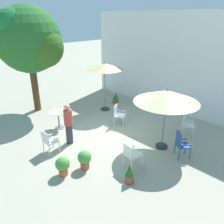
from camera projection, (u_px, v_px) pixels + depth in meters
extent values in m
plane|color=#A5A28D|center=(111.00, 136.00, 9.27)|extent=(60.00, 60.00, 0.00)
cube|color=white|center=(173.00, 63.00, 11.06)|extent=(10.16, 0.30, 4.77)
cylinder|color=brown|center=(35.00, 87.00, 11.38)|extent=(0.33, 0.33, 2.43)
sphere|color=#266627|center=(28.00, 40.00, 10.48)|extent=(3.06, 3.06, 3.06)
sphere|color=#325E1D|center=(44.00, 48.00, 10.30)|extent=(1.83, 1.83, 1.83)
sphere|color=#256430|center=(31.00, 35.00, 11.12)|extent=(1.68, 1.68, 1.68)
sphere|color=#1D7031|center=(13.00, 26.00, 9.70)|extent=(1.53, 1.53, 1.53)
cylinder|color=#2D2D2D|center=(105.00, 109.00, 11.85)|extent=(0.44, 0.44, 0.08)
cylinder|color=slate|center=(105.00, 87.00, 11.39)|extent=(0.04, 0.04, 2.41)
cone|color=#D9BF8A|center=(105.00, 66.00, 10.97)|extent=(1.84, 1.84, 0.29)
sphere|color=slate|center=(104.00, 63.00, 10.90)|extent=(0.06, 0.06, 0.06)
cylinder|color=#2D2D2D|center=(162.00, 146.00, 8.47)|extent=(0.44, 0.44, 0.08)
cylinder|color=slate|center=(164.00, 120.00, 8.05)|extent=(0.04, 0.04, 2.23)
cone|color=beige|center=(167.00, 96.00, 7.69)|extent=(2.25, 2.25, 0.42)
sphere|color=slate|center=(167.00, 89.00, 7.60)|extent=(0.06, 0.06, 0.06)
cylinder|color=silver|center=(58.00, 112.00, 9.66)|extent=(0.72, 0.72, 0.02)
cylinder|color=slate|center=(59.00, 120.00, 9.80)|extent=(0.06, 0.06, 0.72)
cylinder|color=slate|center=(59.00, 127.00, 9.94)|extent=(0.39, 0.39, 0.03)
cube|color=white|center=(120.00, 115.00, 10.05)|extent=(0.62, 0.64, 0.04)
cube|color=white|center=(116.00, 110.00, 10.01)|extent=(0.26, 0.42, 0.42)
cube|color=white|center=(119.00, 115.00, 9.80)|extent=(0.37, 0.23, 0.03)
cube|color=white|center=(121.00, 111.00, 10.20)|extent=(0.37, 0.23, 0.03)
cylinder|color=white|center=(123.00, 123.00, 9.89)|extent=(0.04, 0.04, 0.45)
cylinder|color=white|center=(126.00, 119.00, 10.29)|extent=(0.04, 0.04, 0.45)
cylinder|color=white|center=(114.00, 122.00, 10.00)|extent=(0.04, 0.04, 0.45)
cylinder|color=white|center=(117.00, 117.00, 10.40)|extent=(0.04, 0.04, 0.45)
cube|color=silver|center=(51.00, 141.00, 8.04)|extent=(0.48, 0.43, 0.04)
cube|color=silver|center=(45.00, 138.00, 7.83)|extent=(0.45, 0.04, 0.39)
cube|color=silver|center=(54.00, 140.00, 7.85)|extent=(0.04, 0.38, 0.03)
cube|color=silver|center=(47.00, 136.00, 8.14)|extent=(0.04, 0.38, 0.03)
cylinder|color=silver|center=(59.00, 147.00, 8.11)|extent=(0.04, 0.04, 0.42)
cylinder|color=silver|center=(53.00, 142.00, 8.40)|extent=(0.04, 0.04, 0.42)
cylinder|color=silver|center=(50.00, 151.00, 7.86)|extent=(0.04, 0.04, 0.42)
cylinder|color=silver|center=(43.00, 146.00, 8.15)|extent=(0.04, 0.04, 0.42)
cube|color=white|center=(189.00, 125.00, 9.23)|extent=(0.63, 0.63, 0.04)
cube|color=white|center=(184.00, 120.00, 9.19)|extent=(0.28, 0.39, 0.40)
cube|color=white|center=(190.00, 125.00, 9.00)|extent=(0.36, 0.26, 0.03)
cube|color=white|center=(189.00, 120.00, 9.38)|extent=(0.36, 0.26, 0.03)
cylinder|color=white|center=(194.00, 133.00, 9.09)|extent=(0.04, 0.04, 0.41)
cylinder|color=white|center=(193.00, 128.00, 9.47)|extent=(0.04, 0.04, 0.41)
cylinder|color=white|center=(183.00, 132.00, 9.17)|extent=(0.04, 0.04, 0.41)
cylinder|color=white|center=(182.00, 127.00, 9.55)|extent=(0.04, 0.04, 0.41)
cube|color=white|center=(133.00, 154.00, 7.27)|extent=(0.50, 0.56, 0.04)
cube|color=white|center=(128.00, 151.00, 7.06)|extent=(0.41, 0.10, 0.39)
cube|color=white|center=(137.00, 154.00, 7.08)|extent=(0.11, 0.45, 0.03)
cube|color=white|center=(129.00, 148.00, 7.37)|extent=(0.11, 0.45, 0.03)
cylinder|color=white|center=(142.00, 161.00, 7.34)|extent=(0.04, 0.04, 0.42)
cylinder|color=white|center=(134.00, 155.00, 7.64)|extent=(0.04, 0.04, 0.42)
cylinder|color=white|center=(132.00, 166.00, 7.09)|extent=(0.04, 0.04, 0.42)
cylinder|color=white|center=(124.00, 160.00, 7.39)|extent=(0.04, 0.04, 0.42)
cube|color=#254C9A|center=(183.00, 145.00, 7.75)|extent=(0.59, 0.59, 0.04)
cube|color=#254C9A|center=(179.00, 139.00, 7.62)|extent=(0.34, 0.28, 0.50)
cube|color=#254C9A|center=(186.00, 145.00, 7.53)|extent=(0.27, 0.33, 0.03)
cube|color=#254C9A|center=(181.00, 139.00, 7.88)|extent=(0.27, 0.33, 0.03)
cylinder|color=#254C9A|center=(190.00, 154.00, 7.69)|extent=(0.04, 0.04, 0.43)
cylinder|color=#254C9A|center=(185.00, 148.00, 8.04)|extent=(0.04, 0.04, 0.43)
cylinder|color=#254C9A|center=(179.00, 155.00, 7.65)|extent=(0.04, 0.04, 0.43)
cylinder|color=#254C9A|center=(175.00, 149.00, 8.00)|extent=(0.04, 0.04, 0.43)
cylinder|color=#B0593B|center=(85.00, 165.00, 7.29)|extent=(0.29, 0.29, 0.23)
cylinder|color=#382819|center=(85.00, 162.00, 7.25)|extent=(0.26, 0.26, 0.02)
sphere|color=#4F9842|center=(84.00, 157.00, 7.17)|extent=(0.44, 0.44, 0.44)
cylinder|color=#D06540|center=(63.00, 172.00, 6.99)|extent=(0.28, 0.28, 0.21)
cylinder|color=#382819|center=(63.00, 169.00, 6.95)|extent=(0.25, 0.25, 0.02)
sphere|color=#4A903C|center=(63.00, 164.00, 6.87)|extent=(0.44, 0.44, 0.44)
cylinder|color=#A2472F|center=(116.00, 101.00, 12.70)|extent=(0.34, 0.34, 0.20)
cylinder|color=#382819|center=(116.00, 100.00, 12.67)|extent=(0.30, 0.30, 0.02)
cone|color=#29612F|center=(116.00, 96.00, 12.59)|extent=(0.36, 0.36, 0.40)
cylinder|color=#9B4A30|center=(129.00, 179.00, 6.65)|extent=(0.26, 0.26, 0.25)
cylinder|color=#382819|center=(129.00, 176.00, 6.60)|extent=(0.23, 0.23, 0.02)
cone|color=#285B23|center=(130.00, 170.00, 6.53)|extent=(0.26, 0.26, 0.37)
cylinder|color=#33333D|center=(69.00, 134.00, 8.63)|extent=(0.26, 0.26, 0.77)
cylinder|color=#B5413A|center=(68.00, 117.00, 8.36)|extent=(0.43, 0.43, 0.61)
sphere|color=tan|center=(67.00, 107.00, 8.19)|extent=(0.21, 0.21, 0.21)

